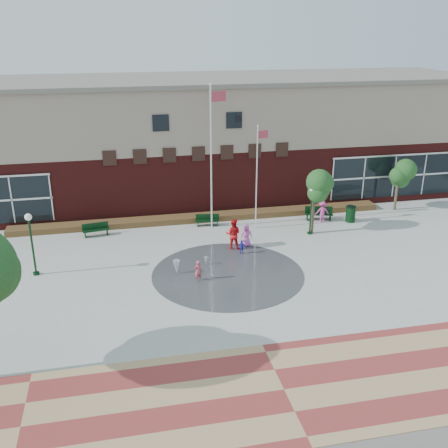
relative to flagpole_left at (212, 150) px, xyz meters
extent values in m
plane|color=#666056|center=(-0.51, -10.21, -5.31)|extent=(120.00, 120.00, 0.00)
cube|color=#A8A8A0|center=(-0.51, -6.21, -5.30)|extent=(46.00, 18.00, 0.01)
cube|color=maroon|center=(-0.51, -17.21, -5.30)|extent=(46.00, 6.00, 0.01)
cylinder|color=#383A3D|center=(-0.51, -7.21, -5.30)|extent=(8.40, 8.40, 0.01)
cube|color=#541615|center=(-0.51, 7.29, -3.06)|extent=(44.00, 10.00, 4.50)
cube|color=gray|center=(-0.51, 7.29, 1.44)|extent=(44.00, 10.00, 4.50)
cube|color=slate|center=(-0.51, 7.29, 3.74)|extent=(44.40, 10.40, 0.30)
cube|color=black|center=(14.49, 2.27, -3.19)|extent=(10.00, 0.12, 3.19)
cube|color=black|center=(-3.01, 2.27, 1.49)|extent=(1.10, 0.10, 1.10)
cube|color=black|center=(1.99, 2.27, 1.49)|extent=(1.10, 0.10, 1.10)
cube|color=maroon|center=(-0.51, 1.39, -5.31)|extent=(26.00, 1.20, 0.40)
cylinder|color=silver|center=(-0.05, -0.01, -0.62)|extent=(0.11, 0.11, 9.38)
sphere|color=silver|center=(-0.05, -0.01, 4.13)|extent=(0.18, 0.18, 0.18)
cube|color=#AF3643|center=(0.45, 0.08, 3.39)|extent=(1.02, 0.21, 0.63)
cylinder|color=silver|center=(2.79, -0.88, -1.86)|extent=(0.09, 0.09, 6.89)
sphere|color=silver|center=(2.79, -0.88, 1.63)|extent=(0.14, 0.14, 0.14)
cube|color=#AF3643|center=(3.17, -0.75, 1.05)|extent=(0.76, 0.28, 0.49)
cylinder|color=black|center=(-10.88, -5.10, -3.69)|extent=(0.11, 0.11, 3.23)
cylinder|color=black|center=(-10.88, -5.10, -5.23)|extent=(0.34, 0.34, 0.15)
sphere|color=silver|center=(-10.88, -5.10, -1.91)|extent=(0.38, 0.38, 0.38)
cylinder|color=black|center=(6.02, -2.60, -3.85)|extent=(0.10, 0.10, 2.92)
cylinder|color=black|center=(6.02, -2.60, -5.24)|extent=(0.31, 0.31, 0.14)
sphere|color=silver|center=(6.02, -2.60, -2.24)|extent=(0.34, 0.34, 0.34)
cube|color=black|center=(-7.72, -0.04, -4.88)|extent=(1.75, 0.74, 0.06)
cube|color=black|center=(-7.75, 0.17, -4.67)|extent=(1.68, 0.32, 0.42)
cube|color=black|center=(-0.30, 0.23, -4.91)|extent=(1.65, 0.68, 0.05)
cube|color=black|center=(-0.27, 0.42, -4.70)|extent=(1.59, 0.28, 0.40)
cube|color=black|center=(7.54, -0.31, -4.83)|extent=(1.99, 1.01, 0.06)
cube|color=black|center=(7.61, -0.08, -4.58)|extent=(1.86, 0.55, 0.48)
cylinder|color=black|center=(9.59, -1.03, -4.76)|extent=(0.66, 0.66, 1.09)
cylinder|color=black|center=(9.59, -1.03, -4.19)|extent=(0.70, 0.70, 0.07)
cylinder|color=#3F3627|center=(6.21, -2.48, -3.97)|extent=(0.18, 0.18, 2.68)
cylinder|color=#3F3627|center=(13.90, 0.62, -4.18)|extent=(0.19, 0.19, 2.25)
cone|color=white|center=(-3.28, -6.62, -5.31)|extent=(0.41, 0.41, 0.79)
cone|color=white|center=(-1.49, -5.82, -5.31)|extent=(0.21, 0.21, 0.48)
imported|color=#CD4E61|center=(-2.24, -7.64, -4.72)|extent=(0.50, 0.41, 1.18)
imported|color=red|center=(0.55, -3.88, -4.34)|extent=(1.14, 1.02, 1.94)
imported|color=#CA50AC|center=(1.46, -3.66, -4.59)|extent=(0.77, 0.57, 1.44)
imported|color=#232CBA|center=(0.88, -4.78, -4.85)|extent=(0.58, 0.42, 0.91)
imported|color=#D7429B|center=(7.64, -0.60, -4.54)|extent=(1.05, 0.68, 1.53)
camera|label=1|loc=(-6.11, -32.64, 7.73)|focal=42.00mm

